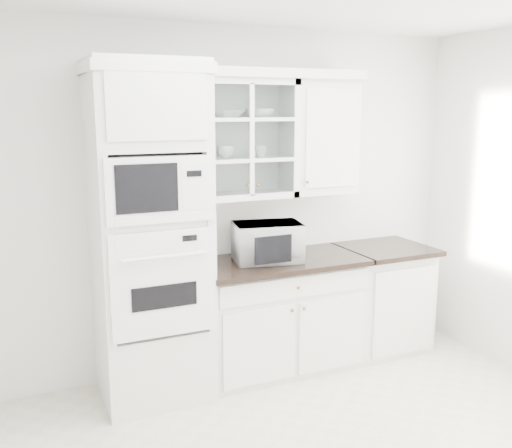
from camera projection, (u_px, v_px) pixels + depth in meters
name	position (u px, v px, depth m)	size (l,w,h in m)	color
room_shell	(315.00, 161.00, 3.30)	(4.00, 3.50, 2.70)	white
oven_column	(150.00, 236.00, 4.00)	(0.76, 0.68, 2.40)	silver
base_cabinet_run	(279.00, 313.00, 4.58)	(1.32, 0.67, 0.92)	silver
extra_base_cabinet	(382.00, 297.00, 4.98)	(0.72, 0.67, 0.92)	silver
upper_cabinet_glass	(243.00, 139.00, 4.33)	(0.80, 0.33, 0.90)	silver
upper_cabinet_solid	(320.00, 137.00, 4.60)	(0.55, 0.33, 0.90)	silver
crown_molding	(231.00, 73.00, 4.17)	(2.14, 0.38, 0.07)	white
countertop_microwave	(267.00, 241.00, 4.41)	(0.51, 0.42, 0.30)	white
bowl_a	(227.00, 114.00, 4.24)	(0.23, 0.23, 0.06)	white
bowl_b	(260.00, 113.00, 4.33)	(0.22, 0.22, 0.07)	white
cup_a	(226.00, 152.00, 4.31)	(0.12, 0.12, 0.10)	white
cup_b	(261.00, 151.00, 4.39)	(0.10, 0.10, 0.09)	white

